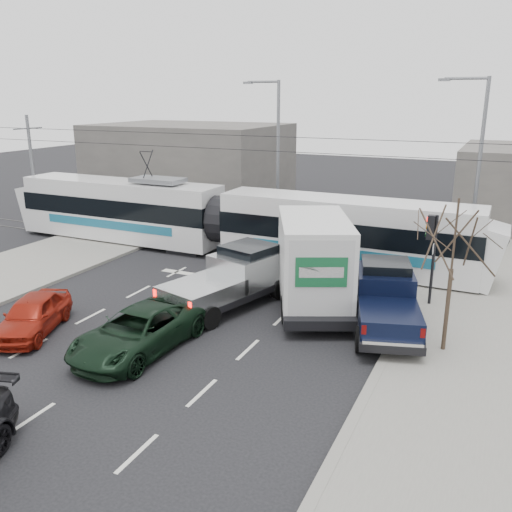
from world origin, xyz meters
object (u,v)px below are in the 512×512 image
at_px(tram, 222,220).
at_px(silver_pickup, 235,277).
at_px(box_truck, 312,261).
at_px(navy_pickup, 386,298).
at_px(bare_tree, 454,242).
at_px(traffic_signal, 432,240).
at_px(street_lamp_far, 275,147).
at_px(street_lamp_near, 476,160).
at_px(green_car, 138,331).
at_px(red_car, 32,315).

relative_size(tram, silver_pickup, 3.83).
xyz_separation_m(tram, box_truck, (6.63, -4.76, -0.03)).
bearing_deg(navy_pickup, box_truck, 143.99).
relative_size(tram, navy_pickup, 4.37).
bearing_deg(tram, bare_tree, -30.45).
xyz_separation_m(bare_tree, silver_pickup, (-8.17, 1.05, -2.65)).
bearing_deg(traffic_signal, street_lamp_far, 138.28).
bearing_deg(street_lamp_far, tram, -92.20).
xyz_separation_m(traffic_signal, street_lamp_near, (0.84, 7.50, 2.37)).
height_order(street_lamp_far, green_car, street_lamp_far).
bearing_deg(red_car, green_car, -16.52).
height_order(tram, box_truck, tram).
relative_size(box_truck, green_car, 1.51).
bearing_deg(street_lamp_near, bare_tree, -88.58).
xyz_separation_m(tram, navy_pickup, (9.83, -5.88, -0.71)).
xyz_separation_m(navy_pickup, red_car, (-11.21, -5.69, -0.47)).
height_order(street_lamp_near, box_truck, street_lamp_near).
distance_m(street_lamp_near, box_truck, 11.00).
xyz_separation_m(silver_pickup, navy_pickup, (5.97, 0.16, 0.00)).
bearing_deg(bare_tree, street_lamp_far, 131.12).
height_order(bare_tree, red_car, bare_tree).
xyz_separation_m(navy_pickup, green_car, (-6.92, -5.31, -0.43)).
distance_m(bare_tree, red_car, 14.48).
relative_size(box_truck, navy_pickup, 1.33).
bearing_deg(street_lamp_near, street_lamp_far, 170.13).
relative_size(bare_tree, street_lamp_near, 0.56).
relative_size(traffic_signal, red_car, 0.91).
bearing_deg(green_car, red_car, -172.33).
distance_m(silver_pickup, navy_pickup, 5.97).
bearing_deg(bare_tree, traffic_signal, 105.76).
bearing_deg(street_lamp_far, bare_tree, -48.88).
relative_size(street_lamp_far, tram, 0.35).
xyz_separation_m(tram, silver_pickup, (3.86, -6.04, -0.71)).
xyz_separation_m(traffic_signal, tram, (-10.90, 3.10, -0.89)).
bearing_deg(street_lamp_far, traffic_signal, -41.72).
distance_m(street_lamp_near, tram, 12.96).
bearing_deg(street_lamp_far, street_lamp_near, -9.87).
distance_m(bare_tree, tram, 14.10).
bearing_deg(navy_pickup, silver_pickup, 164.89).
bearing_deg(silver_pickup, navy_pickup, 17.44).
height_order(box_truck, red_car, box_truck).
relative_size(bare_tree, navy_pickup, 0.86).
bearing_deg(box_truck, red_car, -164.42).
xyz_separation_m(traffic_signal, street_lamp_far, (-10.66, 9.50, 2.37)).
xyz_separation_m(bare_tree, navy_pickup, (-2.20, 1.21, -2.65)).
height_order(traffic_signal, silver_pickup, traffic_signal).
distance_m(box_truck, green_car, 7.51).
xyz_separation_m(silver_pickup, green_car, (-0.95, -5.15, -0.43)).
distance_m(navy_pickup, green_car, 8.73).
height_order(navy_pickup, red_car, navy_pickup).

